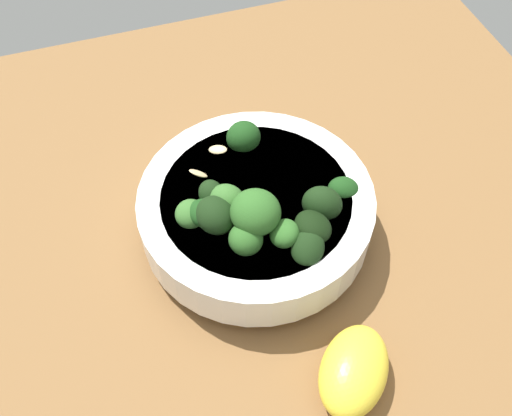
{
  "coord_description": "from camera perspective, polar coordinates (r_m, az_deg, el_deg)",
  "views": [
    {
      "loc": [
        14.64,
        31.58,
        47.74
      ],
      "look_at": [
        4.55,
        0.92,
        4.0
      ],
      "focal_mm": 40.48,
      "sensor_mm": 36.0,
      "label": 1
    }
  ],
  "objects": [
    {
      "name": "ground_plane",
      "position": [
        0.6,
        3.83,
        -1.4
      ],
      "size": [
        69.99,
        69.99,
        3.18
      ],
      "primitive_type": "cube",
      "color": "brown"
    },
    {
      "name": "bowl_of_broccoli",
      "position": [
        0.54,
        0.03,
        -0.22
      ],
      "size": [
        22.02,
        22.02,
        9.8
      ],
      "color": "white",
      "rests_on": "ground_plane"
    },
    {
      "name": "lemon_wedge",
      "position": [
        0.5,
        9.62,
        -15.59
      ],
      "size": [
        9.53,
        9.84,
        4.0
      ],
      "primitive_type": "ellipsoid",
      "rotation": [
        0.0,
        0.0,
        0.87
      ],
      "color": "yellow",
      "rests_on": "ground_plane"
    }
  ]
}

